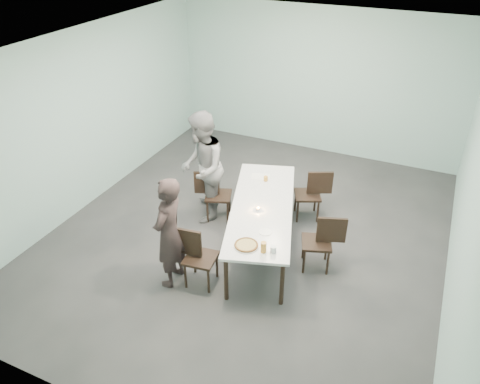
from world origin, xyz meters
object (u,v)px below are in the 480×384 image
at_px(pizza, 246,245).
at_px(chair_near_right, 323,239).
at_px(chair_far_right, 313,191).
at_px(water_tumbler, 273,249).
at_px(chair_far_left, 214,192).
at_px(diner_far, 202,168).
at_px(table, 262,209).
at_px(tealight, 258,209).
at_px(beer_glass, 264,247).
at_px(amber_tumbler, 266,179).
at_px(chair_near_left, 195,253).
at_px(diner_near, 169,233).
at_px(side_plate, 265,232).

bearing_deg(pizza, chair_near_right, 48.02).
xyz_separation_m(chair_far_right, water_tumbler, (0.07, -2.07, 0.29)).
bearing_deg(chair_far_left, diner_far, 172.12).
relative_size(table, diner_far, 1.46).
relative_size(chair_far_left, tealight, 15.54).
height_order(table, beer_glass, beer_glass).
relative_size(chair_near_right, amber_tumbler, 10.88).
xyz_separation_m(chair_near_left, diner_near, (-0.31, -0.12, 0.32)).
height_order(chair_far_left, pizza, chair_far_left).
relative_size(side_plate, water_tumbler, 2.00).
height_order(table, pizza, pizza).
height_order(pizza, water_tumbler, water_tumbler).
bearing_deg(chair_far_right, water_tumbler, 67.60).
xyz_separation_m(chair_near_left, tealight, (0.52, 0.98, 0.27)).
bearing_deg(tealight, amber_tumbler, 104.16).
bearing_deg(water_tumbler, diner_near, -168.40).
bearing_deg(side_plate, tealight, 123.15).
bearing_deg(chair_near_right, pizza, 29.15).
bearing_deg(table, amber_tumbler, 107.59).
bearing_deg(diner_far, side_plate, 31.99).
height_order(chair_far_left, water_tumbler, chair_far_left).
distance_m(chair_near_left, pizza, 0.77).
distance_m(chair_near_right, amber_tumbler, 1.49).
relative_size(chair_near_left, pizza, 2.56).
xyz_separation_m(table, tealight, (-0.01, -0.14, 0.08)).
bearing_deg(diner_far, table, 47.57).
xyz_separation_m(chair_near_left, chair_far_left, (-0.51, 1.55, 0.00)).
xyz_separation_m(pizza, beer_glass, (0.25, -0.02, 0.06)).
bearing_deg(chair_near_left, side_plate, 25.76).
xyz_separation_m(table, chair_far_left, (-1.04, 0.42, -0.19)).
xyz_separation_m(chair_near_left, chair_far_right, (1.00, 2.24, 0.00)).
bearing_deg(chair_near_right, table, -24.32).
bearing_deg(diner_far, water_tumbler, 27.81).
bearing_deg(chair_near_left, pizza, 4.01).
bearing_deg(chair_near_right, side_plate, 17.28).
bearing_deg(table, pizza, -80.05).
bearing_deg(amber_tumbler, chair_far_right, 29.69).
bearing_deg(diner_near, pizza, 100.54).
bearing_deg(beer_glass, diner_far, 139.69).
bearing_deg(chair_far_right, chair_far_left, 0.25).
bearing_deg(chair_near_left, chair_near_right, 27.40).
xyz_separation_m(diner_near, side_plate, (1.13, 0.64, -0.07)).
relative_size(chair_far_right, side_plate, 4.83).
bearing_deg(tealight, diner_near, -127.19).
height_order(chair_near_right, chair_far_right, same).
height_order(chair_near_right, side_plate, chair_near_right).
distance_m(chair_far_right, pizza, 2.14).
xyz_separation_m(table, beer_glass, (0.42, -1.00, 0.13)).
height_order(diner_near, pizza, diner_near).
height_order(chair_near_left, chair_far_left, same).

